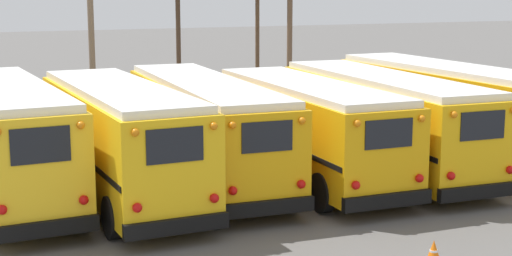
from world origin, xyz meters
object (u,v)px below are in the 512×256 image
Objects in this scene: school_bus_3 at (307,127)px; school_bus_2 at (205,126)px; school_bus_1 at (120,138)px; school_bus_4 at (382,118)px; school_bus_5 at (448,108)px; school_bus_0 at (8,138)px; traffic_cone at (434,252)px; utility_pole at (90,13)px.

school_bus_2 is at bearing 157.58° from school_bus_3.
school_bus_1 is 0.90× the size of school_bus_4.
school_bus_5 is at bearing 9.18° from school_bus_4.
school_bus_5 is at bearing -0.72° from school_bus_0.
school_bus_4 is (8.55, 0.32, -0.06)m from school_bus_1.
school_bus_5 reaches higher than traffic_cone.
school_bus_1 is 8.55m from school_bus_4.
school_bus_0 reaches higher than school_bus_2.
school_bus_2 is 20.09× the size of traffic_cone.
school_bus_4 is at bearing -8.19° from school_bus_2.
traffic_cone is (-0.75, -7.63, -1.38)m from school_bus_3.
traffic_cone is at bearing -76.60° from school_bus_2.
traffic_cone is at bearing -114.27° from school_bus_4.
school_bus_1 is at bearing -177.85° from school_bus_4.
school_bus_1 is 11.43m from school_bus_5.
utility_pole reaches higher than school_bus_0.
school_bus_1 is at bearing 122.84° from traffic_cone.
utility_pole reaches higher than school_bus_3.
school_bus_2 is 1.02× the size of school_bus_5.
school_bus_2 reaches higher than school_bus_3.
school_bus_0 is 18.12× the size of traffic_cone.
school_bus_0 is at bearing 173.36° from school_bus_3.
school_bus_2 is 3.08m from school_bus_3.
school_bus_3 is at bearing -22.42° from school_bus_2.
school_bus_2 is (2.85, 1.14, -0.05)m from school_bus_1.
utility_pole reaches higher than traffic_cone.
utility_pole is at bearing 93.97° from school_bus_2.
school_bus_1 is 1.06× the size of utility_pole.
utility_pole reaches higher than school_bus_1.
school_bus_3 is at bearing -74.96° from utility_pole.
utility_pole reaches higher than school_bus_2.
school_bus_3 is at bearing -171.84° from school_bus_5.
school_bus_3 is at bearing -172.87° from school_bus_4.
school_bus_5 is 10.73m from traffic_cone.
school_bus_5 reaches higher than school_bus_2.
school_bus_5 is at bearing -54.19° from utility_pole.
school_bus_4 is (2.85, 0.36, 0.03)m from school_bus_3.
traffic_cone is (-6.45, -8.45, -1.48)m from school_bus_5.
school_bus_3 reaches higher than traffic_cone.
utility_pole is 16.72× the size of traffic_cone.
school_bus_5 is (2.85, 0.46, 0.08)m from school_bus_4.
school_bus_5 is (5.70, 0.82, 0.11)m from school_bus_3.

